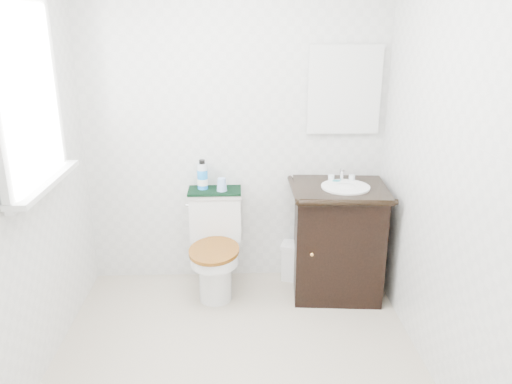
{
  "coord_description": "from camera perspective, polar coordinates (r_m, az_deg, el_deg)",
  "views": [
    {
      "loc": [
        0.01,
        -2.37,
        1.9
      ],
      "look_at": [
        0.14,
        0.75,
        0.84
      ],
      "focal_mm": 35.0,
      "sensor_mm": 36.0,
      "label": 1
    }
  ],
  "objects": [
    {
      "name": "wall_right",
      "position": [
        2.7,
        21.57,
        2.41
      ],
      "size": [
        0.0,
        2.4,
        2.4
      ],
      "primitive_type": "plane",
      "rotation": [
        1.57,
        0.0,
        -1.57
      ],
      "color": "silver",
      "rests_on": "ground"
    },
    {
      "name": "window",
      "position": [
        2.86,
        -24.9,
        10.03
      ],
      "size": [
        0.02,
        0.7,
        0.9
      ],
      "primitive_type": "cube",
      "color": "white",
      "rests_on": "wall_left"
    },
    {
      "name": "wall_front",
      "position": [
        1.36,
        -2.59,
        -12.03
      ],
      "size": [
        2.4,
        0.0,
        2.4
      ],
      "primitive_type": "plane",
      "rotation": [
        -1.57,
        0.0,
        0.0
      ],
      "color": "silver",
      "rests_on": "ground"
    },
    {
      "name": "wall_back",
      "position": [
        3.64,
        -2.44,
        7.65
      ],
      "size": [
        2.4,
        0.0,
        2.4
      ],
      "primitive_type": "plane",
      "rotation": [
        1.57,
        0.0,
        0.0
      ],
      "color": "silver",
      "rests_on": "ground"
    },
    {
      "name": "mouthwash_bottle",
      "position": [
        3.65,
        -6.14,
        1.88
      ],
      "size": [
        0.08,
        0.08,
        0.22
      ],
      "color": "#1B89EC",
      "rests_on": "towel"
    },
    {
      "name": "towel",
      "position": [
        3.66,
        -4.75,
        0.15
      ],
      "size": [
        0.39,
        0.22,
        0.02
      ],
      "primitive_type": "cube",
      "color": "black",
      "rests_on": "toilet"
    },
    {
      "name": "floor",
      "position": [
        3.04,
        -2.14,
        -19.95
      ],
      "size": [
        2.4,
        2.4,
        0.0
      ],
      "primitive_type": "plane",
      "color": "#AEA38C",
      "rests_on": "ground"
    },
    {
      "name": "cup",
      "position": [
        3.61,
        -3.93,
        0.86
      ],
      "size": [
        0.07,
        0.07,
        0.09
      ],
      "primitive_type": "cone",
      "color": "#87A9DD",
      "rests_on": "towel"
    },
    {
      "name": "toilet",
      "position": [
        3.7,
        -4.65,
        -6.52
      ],
      "size": [
        0.39,
        0.62,
        0.73
      ],
      "color": "silver",
      "rests_on": "floor"
    },
    {
      "name": "mirror",
      "position": [
        3.66,
        10.08,
        11.4
      ],
      "size": [
        0.5,
        0.02,
        0.6
      ],
      "primitive_type": "cube",
      "color": "silver",
      "rests_on": "wall_back"
    },
    {
      "name": "vanity",
      "position": [
        3.66,
        9.3,
        -5.16
      ],
      "size": [
        0.69,
        0.6,
        0.92
      ],
      "color": "black",
      "rests_on": "floor"
    },
    {
      "name": "soap_bar",
      "position": [
        3.6,
        9.15,
        1.25
      ],
      "size": [
        0.07,
        0.05,
        0.02
      ],
      "primitive_type": "ellipsoid",
      "color": "teal",
      "rests_on": "vanity"
    },
    {
      "name": "trash_bin",
      "position": [
        3.91,
        4.44,
        -7.87
      ],
      "size": [
        0.24,
        0.21,
        0.3
      ],
      "color": "silver",
      "rests_on": "floor"
    },
    {
      "name": "wall_left",
      "position": [
        2.71,
        -26.4,
        1.82
      ],
      "size": [
        0.0,
        2.4,
        2.4
      ],
      "primitive_type": "plane",
      "rotation": [
        1.57,
        0.0,
        1.57
      ],
      "color": "silver",
      "rests_on": "ground"
    }
  ]
}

